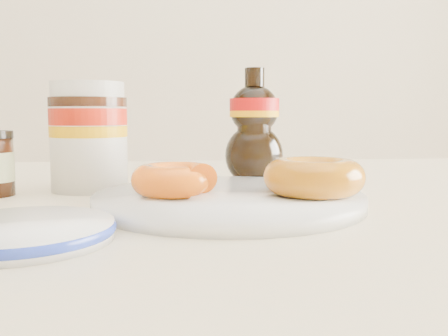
{
  "coord_description": "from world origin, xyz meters",
  "views": [
    {
      "loc": [
        -0.06,
        -0.48,
        0.85
      ],
      "look_at": [
        -0.0,
        0.09,
        0.79
      ],
      "focal_mm": 40.0,
      "sensor_mm": 36.0,
      "label": 1
    }
  ],
  "objects": [
    {
      "name": "plate",
      "position": [
        -0.0,
        0.04,
        0.76
      ],
      "size": [
        0.28,
        0.28,
        0.01
      ],
      "color": "white",
      "rests_on": "dining_table"
    },
    {
      "name": "syrup_bottle",
      "position": [
        0.05,
        0.22,
        0.83
      ],
      "size": [
        0.1,
        0.09,
        0.16
      ],
      "primitive_type": null,
      "rotation": [
        0.0,
        0.0,
        0.22
      ],
      "color": "black",
      "rests_on": "dining_table"
    },
    {
      "name": "blue_rim_saucer",
      "position": [
        -0.18,
        -0.09,
        0.76
      ],
      "size": [
        0.14,
        0.14,
        0.01
      ],
      "color": "white",
      "rests_on": "dining_table"
    },
    {
      "name": "nutella_jar",
      "position": [
        -0.17,
        0.17,
        0.82
      ],
      "size": [
        0.1,
        0.1,
        0.14
      ],
      "rotation": [
        0.0,
        0.0,
        -0.11
      ],
      "color": "white",
      "rests_on": "dining_table"
    },
    {
      "name": "donut_whole",
      "position": [
        0.08,
        0.02,
        0.78
      ],
      "size": [
        0.12,
        0.12,
        0.04
      ],
      "primitive_type": "torus",
      "rotation": [
        0.0,
        0.0,
        0.17
      ],
      "color": "#A2600A",
      "rests_on": "plate"
    },
    {
      "name": "dining_table",
      "position": [
        0.0,
        0.1,
        0.67
      ],
      "size": [
        1.4,
        0.9,
        0.75
      ],
      "color": "beige",
      "rests_on": "ground"
    },
    {
      "name": "donut_bitten",
      "position": [
        -0.06,
        0.03,
        0.78
      ],
      "size": [
        0.11,
        0.11,
        0.03
      ],
      "primitive_type": "torus",
      "rotation": [
        0.0,
        0.0,
        0.24
      ],
      "color": "orange",
      "rests_on": "plate"
    }
  ]
}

